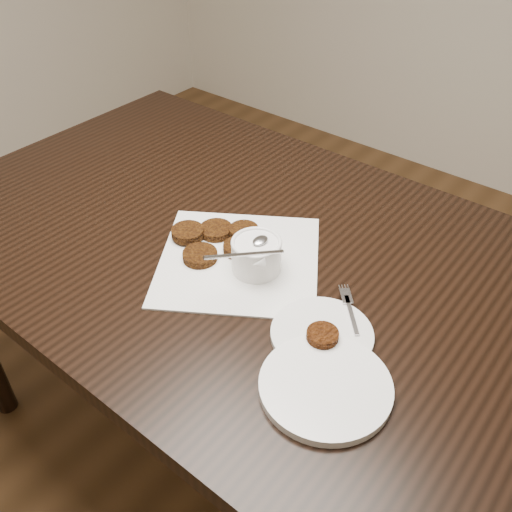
{
  "coord_description": "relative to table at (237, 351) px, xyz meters",
  "views": [
    {
      "loc": [
        0.64,
        -0.6,
        1.48
      ],
      "look_at": [
        0.11,
        0.06,
        0.8
      ],
      "focal_mm": 39.22,
      "sensor_mm": 36.0,
      "label": 1
    }
  ],
  "objects": [
    {
      "name": "plate_empty",
      "position": [
        0.39,
        -0.22,
        0.38
      ],
      "size": [
        0.25,
        0.25,
        0.02
      ],
      "primitive_type": "cylinder",
      "rotation": [
        0.0,
        0.0,
        -0.19
      ],
      "color": "white",
      "rests_on": "table"
    },
    {
      "name": "floor",
      "position": [
        0.02,
        -0.14,
        -0.38
      ],
      "size": [
        4.0,
        4.0,
        0.0
      ],
      "primitive_type": "plane",
      "color": "brown",
      "rests_on": "ground"
    },
    {
      "name": "patty_cluster",
      "position": [
        -0.01,
        -0.04,
        0.39
      ],
      "size": [
        0.27,
        0.27,
        0.02
      ],
      "primitive_type": null,
      "rotation": [
        0.0,
        0.0,
        -0.15
      ],
      "color": "#552D0B",
      "rests_on": "napkin"
    },
    {
      "name": "table",
      "position": [
        0.0,
        0.0,
        0.0
      ],
      "size": [
        1.44,
        0.92,
        0.75
      ],
      "primitive_type": "cube",
      "color": "black",
      "rests_on": "floor"
    },
    {
      "name": "napkin",
      "position": [
        0.07,
        -0.06,
        0.38
      ],
      "size": [
        0.45,
        0.45,
        0.0
      ],
      "primitive_type": "cube",
      "rotation": [
        0.0,
        0.0,
        0.57
      ],
      "color": "white",
      "rests_on": "table"
    },
    {
      "name": "plate_with_patty",
      "position": [
        0.32,
        -0.13,
        0.39
      ],
      "size": [
        0.26,
        0.26,
        0.03
      ],
      "primitive_type": null,
      "rotation": [
        0.0,
        0.0,
        -0.83
      ],
      "color": "white",
      "rests_on": "table"
    },
    {
      "name": "sauce_ramekin",
      "position": [
        0.11,
        -0.06,
        0.45
      ],
      "size": [
        0.17,
        0.17,
        0.14
      ],
      "primitive_type": null,
      "rotation": [
        0.0,
        0.0,
        -0.4
      ],
      "color": "white",
      "rests_on": "napkin"
    }
  ]
}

